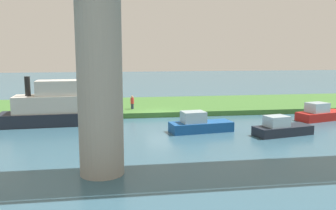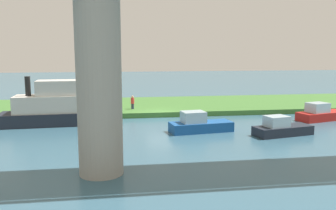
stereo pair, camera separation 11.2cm
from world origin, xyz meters
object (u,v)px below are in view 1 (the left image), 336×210
at_px(houseboat_blue, 53,107).
at_px(bridge_pylon, 99,72).
at_px(motorboat_white, 321,114).
at_px(motorboat_red, 281,128).
at_px(mooring_post, 66,108).
at_px(person_on_bank, 132,102).
at_px(pontoon_yellow, 199,124).

bearing_deg(houseboat_blue, bridge_pylon, 109.08).
bearing_deg(motorboat_white, bridge_pylon, 30.94).
relative_size(motorboat_white, motorboat_red, 1.10).
height_order(mooring_post, motorboat_red, motorboat_red).
xyz_separation_m(motorboat_white, motorboat_red, (6.51, 5.18, -0.05)).
xyz_separation_m(bridge_pylon, person_on_bank, (-2.52, -18.02, -4.18)).
bearing_deg(motorboat_white, houseboat_blue, -3.78).
height_order(mooring_post, pontoon_yellow, pontoon_yellow).
bearing_deg(bridge_pylon, motorboat_white, -149.06).
distance_m(motorboat_white, motorboat_red, 8.32).
height_order(houseboat_blue, motorboat_red, houseboat_blue).
relative_size(bridge_pylon, motorboat_red, 2.21).
height_order(person_on_bank, motorboat_white, person_on_bank).
bearing_deg(pontoon_yellow, bridge_pylon, 50.15).
xyz_separation_m(houseboat_blue, pontoon_yellow, (-12.09, 4.67, -0.99)).
height_order(houseboat_blue, motorboat_white, houseboat_blue).
bearing_deg(bridge_pylon, person_on_bank, -97.97).
distance_m(person_on_bank, houseboat_blue, 8.49).
xyz_separation_m(bridge_pylon, mooring_post, (3.96, -16.70, -4.43)).
distance_m(houseboat_blue, motorboat_white, 24.65).
height_order(person_on_bank, pontoon_yellow, person_on_bank).
relative_size(person_on_bank, motorboat_red, 0.29).
relative_size(bridge_pylon, mooring_post, 12.05).
bearing_deg(mooring_post, houseboat_blue, 77.04).
relative_size(houseboat_blue, pontoon_yellow, 1.63).
xyz_separation_m(person_on_bank, houseboat_blue, (7.21, 4.47, 0.39)).
relative_size(person_on_bank, houseboat_blue, 0.16).
bearing_deg(houseboat_blue, motorboat_red, 159.36).
xyz_separation_m(person_on_bank, pontoon_yellow, (-4.89, 9.14, -0.60)).
bearing_deg(motorboat_red, motorboat_white, -141.48).
height_order(bridge_pylon, person_on_bank, bridge_pylon).
height_order(bridge_pylon, houseboat_blue, bridge_pylon).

